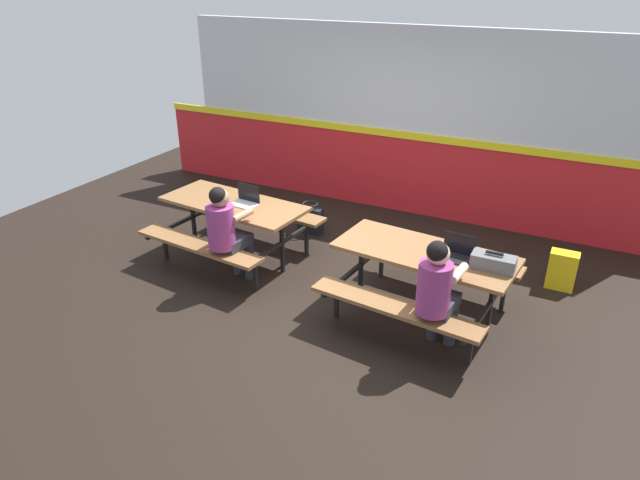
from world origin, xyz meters
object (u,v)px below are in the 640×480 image
(laptop_dark, at_px, (457,253))
(tote_bag_bright, at_px, (310,219))
(laptop_silver, at_px, (245,200))
(picnic_table_right, at_px, (423,266))
(student_nearer, at_px, (226,228))
(toolbox_grey, at_px, (493,262))
(backpack_dark, at_px, (562,270))
(picnic_table_left, at_px, (234,215))
(student_further, at_px, (437,288))

(laptop_dark, xyz_separation_m, tote_bag_bright, (-2.26, 1.26, -0.59))
(laptop_silver, relative_size, tote_bag_bright, 0.79)
(picnic_table_right, distance_m, student_nearer, 2.16)
(toolbox_grey, bearing_deg, backpack_dark, 66.62)
(tote_bag_bright, bearing_deg, laptop_silver, -107.08)
(picnic_table_left, bearing_deg, student_nearer, -62.20)
(picnic_table_left, xyz_separation_m, student_nearer, (0.31, -0.59, 0.13))
(student_nearer, bearing_deg, laptop_silver, 103.95)
(picnic_table_left, height_order, picnic_table_right, same)
(picnic_table_left, relative_size, picnic_table_right, 1.00)
(laptop_silver, xyz_separation_m, toolbox_grey, (2.94, -0.30, 0.02))
(picnic_table_left, distance_m, student_nearer, 0.68)
(toolbox_grey, relative_size, tote_bag_bright, 0.93)
(laptop_dark, bearing_deg, laptop_silver, 174.95)
(picnic_table_right, distance_m, laptop_silver, 2.29)
(student_further, height_order, laptop_silver, student_further)
(laptop_silver, height_order, backpack_dark, laptop_silver)
(laptop_silver, relative_size, backpack_dark, 0.77)
(toolbox_grey, bearing_deg, picnic_table_right, 174.34)
(student_further, relative_size, toolbox_grey, 3.02)
(tote_bag_bright, bearing_deg, student_nearer, -95.77)
(picnic_table_left, relative_size, tote_bag_bright, 4.27)
(picnic_table_left, height_order, student_nearer, student_nearer)
(picnic_table_left, relative_size, student_nearer, 1.52)
(student_further, bearing_deg, student_nearer, 175.00)
(student_nearer, bearing_deg, student_further, -5.00)
(picnic_table_left, relative_size, backpack_dark, 4.17)
(laptop_silver, bearing_deg, student_further, -17.79)
(picnic_table_right, bearing_deg, student_further, -63.25)
(picnic_table_right, distance_m, tote_bag_bright, 2.36)
(student_nearer, xyz_separation_m, toolbox_grey, (2.79, 0.31, 0.10))
(student_further, distance_m, laptop_silver, 2.70)
(student_nearer, height_order, laptop_dark, student_nearer)
(student_further, distance_m, backpack_dark, 2.12)
(toolbox_grey, height_order, backpack_dark, toolbox_grey)
(student_nearer, bearing_deg, picnic_table_left, 117.80)
(laptop_silver, height_order, laptop_dark, same)
(backpack_dark, bearing_deg, picnic_table_right, -134.70)
(toolbox_grey, bearing_deg, laptop_dark, 168.47)
(student_further, relative_size, laptop_silver, 3.55)
(student_nearer, distance_m, tote_bag_bright, 1.74)
(picnic_table_right, xyz_separation_m, laptop_silver, (-2.27, 0.23, 0.21))
(toolbox_grey, bearing_deg, laptop_silver, 174.15)
(laptop_dark, height_order, tote_bag_bright, laptop_dark)
(student_further, bearing_deg, laptop_silver, 162.21)
(picnic_table_left, height_order, student_further, student_further)
(student_further, bearing_deg, tote_bag_bright, 140.40)
(student_further, xyz_separation_m, tote_bag_bright, (-2.25, 1.86, -0.51))
(laptop_silver, bearing_deg, student_nearer, -76.05)
(tote_bag_bright, bearing_deg, toolbox_grey, -27.05)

